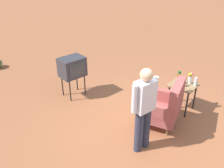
% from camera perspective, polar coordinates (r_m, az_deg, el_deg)
% --- Properties ---
extents(ground_plane, '(60.00, 60.00, 0.00)m').
position_cam_1_polar(ground_plane, '(5.28, 9.31, -9.98)').
color(ground_plane, '#A05B38').
extents(armchair, '(0.93, 0.94, 1.06)m').
position_cam_1_polar(armchair, '(5.09, 12.19, -5.05)').
color(armchair, '#937047').
rests_on(armchair, ground).
extents(side_table, '(0.56, 0.56, 0.66)m').
position_cam_1_polar(side_table, '(5.70, 16.29, -0.95)').
color(side_table, black).
rests_on(side_table, ground).
extents(tv_on_stand, '(0.66, 0.53, 1.03)m').
position_cam_1_polar(tv_on_stand, '(6.04, -9.32, 3.88)').
color(tv_on_stand, black).
rests_on(tv_on_stand, ground).
extents(person_standing, '(0.56, 0.29, 1.64)m').
position_cam_1_polar(person_standing, '(4.21, 7.54, -5.13)').
color(person_standing, '#2D3347').
rests_on(person_standing, ground).
extents(soda_can_red, '(0.07, 0.07, 0.12)m').
position_cam_1_polar(soda_can_red, '(5.52, 16.26, -0.03)').
color(soda_can_red, red).
rests_on(soda_can_red, side_table).
extents(bottle_tall_amber, '(0.07, 0.07, 0.30)m').
position_cam_1_polar(bottle_tall_amber, '(5.44, 15.23, 0.73)').
color(bottle_tall_amber, brown).
rests_on(bottle_tall_amber, side_table).
extents(bottle_short_clear, '(0.06, 0.06, 0.20)m').
position_cam_1_polar(bottle_short_clear, '(5.62, 19.01, 0.51)').
color(bottle_short_clear, silver).
rests_on(bottle_short_clear, side_table).
extents(bottle_wine_green, '(0.07, 0.07, 0.32)m').
position_cam_1_polar(bottle_wine_green, '(5.55, 15.38, 1.40)').
color(bottle_wine_green, '#1E5623').
rests_on(bottle_wine_green, side_table).
extents(flower_vase, '(0.14, 0.10, 0.27)m').
position_cam_1_polar(flower_vase, '(5.66, 17.88, 1.43)').
color(flower_vase, silver).
rests_on(flower_vase, side_table).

